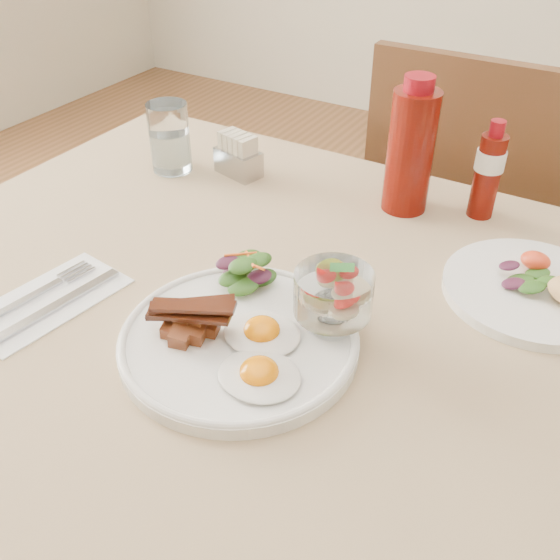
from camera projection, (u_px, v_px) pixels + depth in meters
The scene contains 13 objects.
table at pixel (338, 376), 0.82m from camera, with size 1.33×0.88×0.75m.
chair_far at pixel (470, 235), 1.36m from camera, with size 0.42×0.42×0.93m.
main_plate at pixel (239, 341), 0.73m from camera, with size 0.28×0.28×0.02m, color white.
fried_eggs at pixel (261, 352), 0.69m from camera, with size 0.15×0.17×0.03m.
bacon_potato_pile at pixel (189, 320), 0.71m from camera, with size 0.11×0.07×0.05m.
side_salad at pixel (246, 272), 0.79m from camera, with size 0.08×0.07×0.04m.
fruit_cup at pixel (333, 294), 0.70m from camera, with size 0.09×0.09×0.09m.
second_plate at pixel (547, 290), 0.79m from camera, with size 0.25×0.23×0.06m.
ketchup_bottle at pixel (411, 150), 0.94m from camera, with size 0.08×0.08×0.21m.
hot_sauce_bottle at pixel (488, 171), 0.94m from camera, with size 0.06×0.06×0.15m.
sugar_caddy at pixel (238, 157), 1.07m from camera, with size 0.09×0.06×0.07m.
water_glass at pixel (170, 141), 1.08m from camera, with size 0.07×0.07×0.12m.
napkin_cutlery at pixel (48, 301), 0.80m from camera, with size 0.13×0.21×0.01m.
Camera 1 is at (0.23, -0.54, 1.25)m, focal length 40.00 mm.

